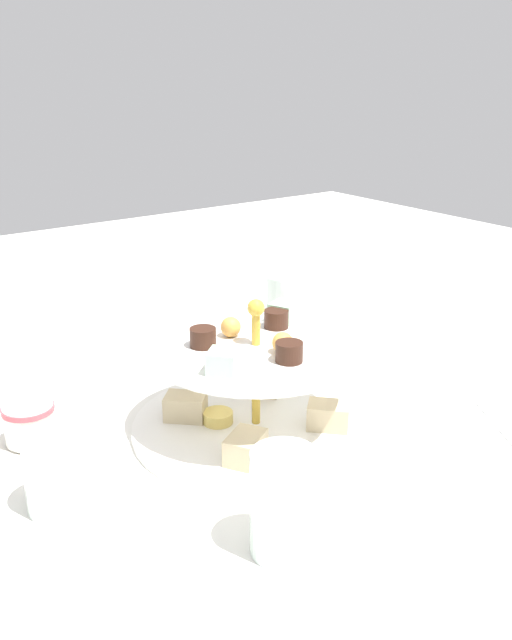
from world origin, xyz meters
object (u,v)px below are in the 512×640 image
Objects in this scene: water_glass_tall_right at (287,314)px; teacup_with_saucer at (30,426)px; tiered_serving_stand at (256,393)px; butter_knife_right at (93,367)px; water_glass_short_left at (58,475)px; butter_knife_left at (506,431)px; water_glass_mid_back at (284,503)px.

teacup_with_saucer is at bearing 6.40° from water_glass_tall_right.
butter_knife_right is at bearing -74.06° from tiered_serving_stand.
tiered_serving_stand is at bearing 42.86° from water_glass_tall_right.
water_glass_tall_right is at bearing -137.14° from tiered_serving_stand.
water_glass_short_left is at bearing 43.69° from butter_knife_right.
water_glass_short_left is 0.80× the size of teacup_with_saucer.
butter_knife_right is at bearing 65.25° from butter_knife_left.
tiered_serving_stand is 3.27× the size of teacup_with_saucer.
butter_knife_left is 1.00× the size of butter_knife_right.
tiered_serving_stand is 0.25m from water_glass_tall_right.
tiered_serving_stand reaches higher than teacup_with_saucer.
teacup_with_saucer is (0.23, -0.12, -0.02)m from tiered_serving_stand.
water_glass_short_left is (0.25, 0.01, -0.01)m from tiered_serving_stand.
water_glass_tall_right reaches higher than teacup_with_saucer.
water_glass_tall_right is 0.36m from butter_knife_left.
teacup_with_saucer is 0.56m from butter_knife_left.
water_glass_mid_back reaches higher than butter_knife_left.
water_glass_mid_back is (-0.14, 0.18, 0.01)m from water_glass_short_left.
tiered_serving_stand reaches higher than water_glass_short_left.
butter_knife_right is at bearing -93.45° from water_glass_mid_back.
water_glass_mid_back is at bearing 60.27° from tiered_serving_stand.
water_glass_short_left is at bearing 22.91° from water_glass_tall_right.
water_glass_mid_back is (0.29, 0.36, -0.01)m from water_glass_tall_right.
water_glass_tall_right is 0.72× the size of butter_knife_left.
butter_knife_right is (0.26, -0.12, -0.06)m from water_glass_tall_right.
water_glass_tall_right is 0.41m from teacup_with_saucer.
butter_knife_right is (0.32, -0.47, 0.00)m from butter_knife_left.
water_glass_mid_back is at bearing 69.22° from butter_knife_right.
tiered_serving_stand is 1.73× the size of butter_knife_right.
tiered_serving_stand is 0.26m from teacup_with_saucer.
butter_knife_left is (-0.06, 0.35, -0.06)m from water_glass_tall_right.
water_glass_tall_right is 0.47m from water_glass_mid_back.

